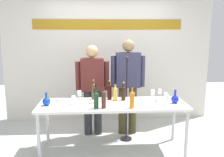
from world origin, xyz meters
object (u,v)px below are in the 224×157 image
at_px(presenter_left, 92,85).
at_px(wine_glass_right_0, 156,101).
at_px(display_table, 113,107).
at_px(wine_glass_right_1, 160,92).
at_px(decanter_blue_left, 47,101).
at_px(wine_bottle_5, 96,95).
at_px(wine_bottle_0, 124,92).
at_px(wine_glass_right_4, 167,98).
at_px(wine_bottle_6, 132,99).
at_px(wine_glass_right_3, 153,93).
at_px(wine_glass_left_2, 79,93).
at_px(wine_bottle_4, 96,99).
at_px(wine_glass_right_2, 166,95).
at_px(wine_bottle_2, 94,91).
at_px(decanter_blue_right, 175,99).
at_px(wine_glass_left_0, 74,98).
at_px(wine_bottle_3, 104,99).
at_px(wine_glass_left_1, 58,101).
at_px(microphone_stand, 126,113).
at_px(wine_bottle_7, 115,93).
at_px(presenter_right, 128,81).
at_px(wine_bottle_1, 110,91).

xyz_separation_m(presenter_left, wine_glass_right_0, (0.94, -0.86, -0.06)).
relative_size(display_table, wine_glass_right_1, 14.64).
relative_size(decanter_blue_left, wine_bottle_5, 0.67).
height_order(wine_bottle_0, wine_glass_right_4, wine_bottle_0).
relative_size(display_table, wine_bottle_0, 7.68).
height_order(wine_bottle_6, wine_glass_right_3, wine_bottle_6).
bearing_deg(wine_glass_right_1, wine_glass_right_4, -87.39).
bearing_deg(wine_glass_left_2, wine_bottle_5, -37.14).
bearing_deg(wine_bottle_4, wine_glass_right_3, 24.40).
distance_m(wine_glass_left_2, wine_glass_right_2, 1.38).
bearing_deg(wine_bottle_2, wine_glass_right_3, -3.81).
bearing_deg(presenter_left, decanter_blue_right, -28.51).
relative_size(decanter_blue_left, wine_glass_left_0, 1.57).
height_order(wine_bottle_5, wine_glass_left_0, wine_bottle_5).
distance_m(wine_glass_right_0, wine_glass_right_3, 0.42).
xyz_separation_m(wine_bottle_0, wine_bottle_3, (-0.33, -0.40, 0.01)).
bearing_deg(wine_glass_right_2, presenter_left, 151.09).
bearing_deg(decanter_blue_right, decanter_blue_left, 180.00).
relative_size(decanter_blue_right, wine_glass_right_3, 1.37).
xyz_separation_m(wine_bottle_2, wine_glass_right_2, (1.13, -0.25, -0.03)).
distance_m(display_table, decanter_blue_right, 0.97).
bearing_deg(wine_glass_right_4, wine_glass_right_3, 113.32).
bearing_deg(decanter_blue_left, wine_glass_left_1, -33.31).
xyz_separation_m(wine_bottle_0, wine_glass_right_0, (0.43, -0.38, -0.03)).
relative_size(wine_bottle_2, wine_bottle_6, 0.98).
bearing_deg(wine_glass_right_3, wine_glass_left_0, -171.06).
xyz_separation_m(wine_bottle_0, microphone_stand, (0.08, 0.20, -0.42)).
relative_size(wine_bottle_7, wine_glass_right_4, 1.82).
distance_m(wine_bottle_3, wine_glass_right_0, 0.76).
distance_m(wine_bottle_3, wine_glass_right_1, 1.05).
height_order(decanter_blue_right, wine_glass_right_2, decanter_blue_right).
relative_size(display_table, wine_bottle_2, 7.02).
relative_size(presenter_right, wine_glass_right_0, 12.66).
relative_size(display_table, wine_bottle_4, 7.50).
bearing_deg(wine_bottle_6, wine_bottle_4, 176.65).
xyz_separation_m(display_table, wine_bottle_2, (-0.29, 0.27, 0.20)).
xyz_separation_m(presenter_right, wine_glass_right_0, (0.30, -0.86, -0.12)).
xyz_separation_m(wine_bottle_7, wine_glass_right_4, (0.76, -0.28, -0.01)).
relative_size(wine_glass_left_1, wine_glass_right_4, 0.90).
xyz_separation_m(wine_bottle_2, wine_glass_right_3, (0.96, -0.06, -0.03)).
bearing_deg(wine_bottle_6, decanter_blue_left, 170.76).
bearing_deg(wine_glass_right_0, wine_bottle_3, -178.80).
bearing_deg(presenter_left, wine_glass_left_2, -117.90).
bearing_deg(decanter_blue_right, wine_bottle_1, 164.80).
bearing_deg(wine_bottle_4, wine_glass_right_1, 23.68).
relative_size(decanter_blue_left, wine_bottle_1, 0.64).
relative_size(display_table, wine_bottle_5, 7.63).
xyz_separation_m(wine_bottle_4, wine_glass_right_1, (1.05, 0.46, -0.02)).
distance_m(wine_bottle_3, microphone_stand, 0.84).
bearing_deg(presenter_right, wine_glass_left_1, -143.76).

